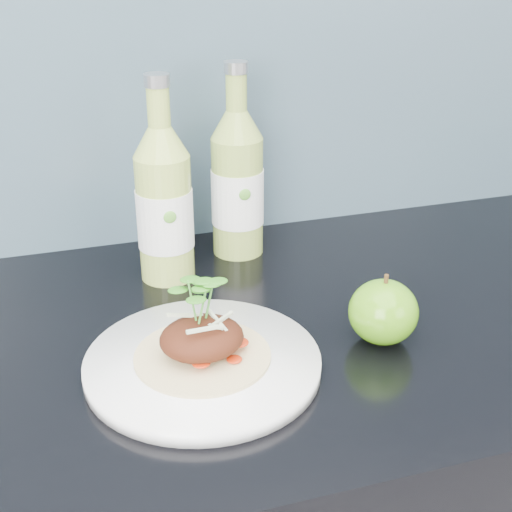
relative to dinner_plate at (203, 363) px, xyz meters
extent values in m
cylinder|color=white|center=(0.00, 0.00, 0.00)|extent=(0.28, 0.28, 0.02)
cylinder|color=tan|center=(0.00, 0.00, 0.01)|extent=(0.15, 0.15, 0.00)
ellipsoid|color=#4B1E0E|center=(0.00, 0.00, 0.03)|extent=(0.09, 0.08, 0.04)
ellipsoid|color=#367E0D|center=(0.21, 0.00, 0.03)|extent=(0.10, 0.10, 0.08)
cylinder|color=#472D14|center=(0.21, 0.00, 0.07)|extent=(0.01, 0.00, 0.01)
cylinder|color=#A5BF4F|center=(0.01, 0.23, 0.08)|extent=(0.08, 0.08, 0.17)
cone|color=#A5BF4F|center=(0.01, 0.23, 0.18)|extent=(0.07, 0.07, 0.04)
cylinder|color=#A5BF4F|center=(0.01, 0.23, 0.23)|extent=(0.03, 0.03, 0.05)
cylinder|color=silver|center=(0.01, 0.23, 0.26)|extent=(0.03, 0.03, 0.02)
cylinder|color=white|center=(0.01, 0.23, 0.08)|extent=(0.08, 0.08, 0.08)
ellipsoid|color=#59A533|center=(0.01, 0.20, 0.10)|extent=(0.02, 0.00, 0.02)
cylinder|color=#92AC48|center=(0.12, 0.28, 0.08)|extent=(0.09, 0.09, 0.17)
cone|color=#92AC48|center=(0.12, 0.28, 0.18)|extent=(0.07, 0.07, 0.04)
cylinder|color=#92AC48|center=(0.12, 0.28, 0.23)|extent=(0.03, 0.03, 0.05)
cylinder|color=silver|center=(0.12, 0.28, 0.26)|extent=(0.03, 0.03, 0.02)
cylinder|color=white|center=(0.12, 0.28, 0.08)|extent=(0.10, 0.10, 0.08)
ellipsoid|color=#59A533|center=(0.12, 0.25, 0.10)|extent=(0.02, 0.00, 0.02)
camera|label=1|loc=(-0.14, -0.64, 0.45)|focal=50.00mm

